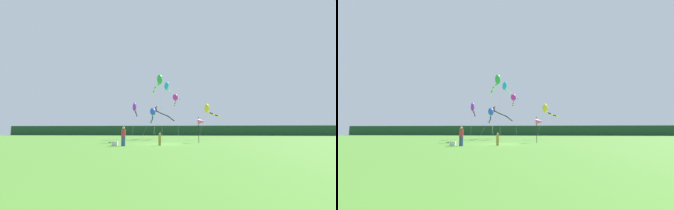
{
  "view_description": "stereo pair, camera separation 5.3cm",
  "coord_description": "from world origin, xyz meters",
  "views": [
    {
      "loc": [
        2.98,
        -25.19,
        1.47
      ],
      "look_at": [
        0.0,
        6.0,
        4.94
      ],
      "focal_mm": 24.64,
      "sensor_mm": 36.0,
      "label": 1
    },
    {
      "loc": [
        3.03,
        -25.19,
        1.47
      ],
      "look_at": [
        0.0,
        6.0,
        4.94
      ],
      "focal_mm": 24.64,
      "sensor_mm": 36.0,
      "label": 2
    }
  ],
  "objects": [
    {
      "name": "kite_blue",
      "position": [
        -3.06,
        11.78,
        4.26
      ],
      "size": [
        2.38,
        9.52,
        5.26
      ],
      "color": "#B2B2B2",
      "rests_on": "ground"
    },
    {
      "name": "banner_flag_pole",
      "position": [
        4.34,
        2.99,
        2.52
      ],
      "size": [
        0.9,
        0.7,
        3.11
      ],
      "color": "black",
      "rests_on": "ground"
    },
    {
      "name": "kite_purple",
      "position": [
        -6.23,
        12.56,
        5.28
      ],
      "size": [
        0.89,
        5.8,
        6.27
      ],
      "color": "#B2B2B2",
      "rests_on": "ground"
    },
    {
      "name": "kite_magenta",
      "position": [
        0.5,
        14.15,
        6.95
      ],
      "size": [
        1.32,
        8.31,
        7.8
      ],
      "color": "#B2B2B2",
      "rests_on": "ground"
    },
    {
      "name": "ground_plane",
      "position": [
        0.0,
        0.0,
        0.0
      ],
      "size": [
        120.0,
        120.0,
        0.0
      ],
      "primitive_type": "plane",
      "color": "#4C842D"
    },
    {
      "name": "person_child",
      "position": [
        -0.01,
        -2.49,
        0.7
      ],
      "size": [
        0.27,
        0.27,
        1.24
      ],
      "color": "olive",
      "rests_on": "ground"
    },
    {
      "name": "kite_black",
      "position": [
        -2.83,
        17.44,
        5.25
      ],
      "size": [
        5.18,
        9.31,
        6.31
      ],
      "color": "#B2B2B2",
      "rests_on": "ground"
    },
    {
      "name": "distant_treeline",
      "position": [
        0.0,
        45.0,
        1.45
      ],
      "size": [
        108.0,
        2.87,
        2.9
      ],
      "primitive_type": "cube",
      "color": "#1E4228",
      "rests_on": "ground"
    },
    {
      "name": "person_adult",
      "position": [
        -3.36,
        -3.57,
        1.03
      ],
      "size": [
        0.41,
        0.41,
        1.84
      ],
      "color": "#334C8C",
      "rests_on": "ground"
    },
    {
      "name": "kite_yellow",
      "position": [
        5.99,
        14.12,
        5.11
      ],
      "size": [
        4.16,
        4.14,
        6.07
      ],
      "color": "#B2B2B2",
      "rests_on": "ground"
    },
    {
      "name": "cooler_box",
      "position": [
        -4.31,
        -3.16,
        0.21
      ],
      "size": [
        0.55,
        0.34,
        0.43
      ],
      "primitive_type": "cube",
      "color": "silver",
      "rests_on": "ground"
    },
    {
      "name": "kite_green",
      "position": [
        -1.52,
        7.69,
        8.62
      ],
      "size": [
        2.65,
        7.29,
        9.63
      ],
      "color": "#B2B2B2",
      "rests_on": "ground"
    },
    {
      "name": "kite_cyan",
      "position": [
        -1.18,
        17.88,
        9.67
      ],
      "size": [
        4.43,
        9.37,
        10.82
      ],
      "color": "#B2B2B2",
      "rests_on": "ground"
    }
  ]
}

